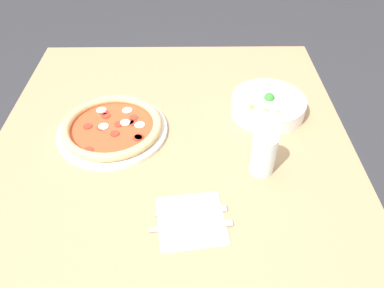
{
  "coord_description": "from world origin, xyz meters",
  "views": [
    {
      "loc": [
        0.82,
        0.05,
        1.49
      ],
      "look_at": [
        0.05,
        0.06,
        0.79
      ],
      "focal_mm": 35.0,
      "sensor_mm": 36.0,
      "label": 1
    }
  ],
  "objects_px": {
    "fork": "(190,211)",
    "knife": "(188,227)",
    "bowl": "(268,104)",
    "glass": "(263,154)",
    "pizza": "(112,127)"
  },
  "relations": [
    {
      "from": "pizza",
      "to": "fork",
      "type": "relative_size",
      "value": 1.88
    },
    {
      "from": "bowl",
      "to": "glass",
      "type": "distance_m",
      "value": 0.26
    },
    {
      "from": "bowl",
      "to": "fork",
      "type": "relative_size",
      "value": 1.34
    },
    {
      "from": "fork",
      "to": "knife",
      "type": "bearing_deg",
      "value": -104.18
    },
    {
      "from": "bowl",
      "to": "fork",
      "type": "height_order",
      "value": "bowl"
    },
    {
      "from": "pizza",
      "to": "knife",
      "type": "bearing_deg",
      "value": 32.84
    },
    {
      "from": "pizza",
      "to": "glass",
      "type": "distance_m",
      "value": 0.45
    },
    {
      "from": "bowl",
      "to": "pizza",
      "type": "bearing_deg",
      "value": -79.14
    },
    {
      "from": "knife",
      "to": "fork",
      "type": "bearing_deg",
      "value": 75.82
    },
    {
      "from": "fork",
      "to": "glass",
      "type": "relative_size",
      "value": 1.48
    },
    {
      "from": "bowl",
      "to": "knife",
      "type": "bearing_deg",
      "value": -30.1
    },
    {
      "from": "glass",
      "to": "knife",
      "type": "bearing_deg",
      "value": -46.67
    },
    {
      "from": "fork",
      "to": "knife",
      "type": "distance_m",
      "value": 0.04
    },
    {
      "from": "pizza",
      "to": "bowl",
      "type": "relative_size",
      "value": 1.41
    },
    {
      "from": "pizza",
      "to": "bowl",
      "type": "distance_m",
      "value": 0.48
    }
  ]
}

